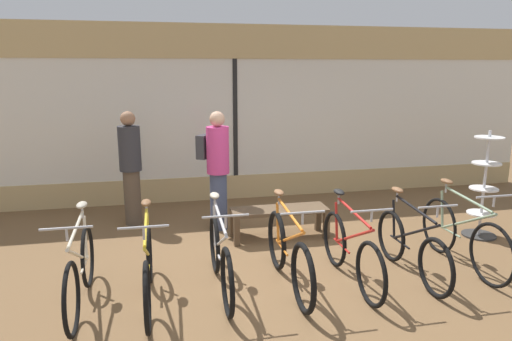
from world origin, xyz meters
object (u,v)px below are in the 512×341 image
Objects in this scene: bicycle_center_left at (220,258)px; customer_by_window at (131,166)px; accessory_rack at (483,193)px; display_bench at (279,214)px; bicycle_center_right at (351,251)px; bicycle_far_right at (462,235)px; customer_near_rack at (217,166)px; bicycle_center at (288,254)px; bicycle_right at (411,247)px; bicycle_left at (148,268)px; bicycle_far_left at (80,271)px.

bicycle_center_left is 2.78m from customer_by_window.
bicycle_center_left is 1.11× the size of accessory_rack.
accessory_rack is 2.98m from display_bench.
display_bench is (1.06, 1.44, -0.02)m from bicycle_center_left.
bicycle_center_right is 0.98× the size of bicycle_far_right.
customer_near_rack is at bearing 83.54° from bicycle_center_left.
bicycle_center_left is 0.96× the size of customer_near_rack.
customer_near_rack is at bearing 163.42° from accessory_rack.
accessory_rack is at bearing 22.12° from bicycle_center_right.
bicycle_center is 1.09× the size of bicycle_right.
customer_by_window is at bearing 148.52° from bicycle_far_right.
display_bench is at bearing 40.28° from bicycle_left.
bicycle_center_left is 2.11m from customer_near_rack.
customer_by_window is (0.39, 2.56, 0.56)m from bicycle_far_left.
bicycle_center_right is 2.70m from accessory_rack.
bicycle_left is 1.01× the size of bicycle_center_left.
customer_near_rack is (-0.83, 0.57, 0.62)m from display_bench.
customer_by_window reaches higher than bicycle_right.
bicycle_center reaches higher than bicycle_center_right.
customer_by_window reaches higher than bicycle_far_left.
bicycle_center is at bearing -101.08° from display_bench.
bicycle_center_left is 1.79m from display_bench.
bicycle_right is 1.05× the size of accessory_rack.
customer_by_window reaches higher than bicycle_center.
bicycle_center_right is at bearing -45.79° from customer_by_window.
accessory_rack is 5.30m from customer_by_window.
bicycle_center is at bearing -54.78° from customer_by_window.
bicycle_left and bicycle_center_right have the same top height.
bicycle_right is at bearing -0.79° from bicycle_far_left.
accessory_rack reaches higher than display_bench.
bicycle_left is 2.43m from customer_near_rack.
bicycle_far_left is 3.72m from bicycle_right.
bicycle_center_right is at bearing -4.36° from bicycle_center_left.
bicycle_far_left is 2.22m from bicycle_center.
bicycle_center_left is at bearing 177.42° from bicycle_right.
bicycle_far_right is at bearing 2.03° from bicycle_center.
customer_near_rack is (0.23, 2.01, 0.59)m from bicycle_center_left.
display_bench is at bearing 105.62° from bicycle_center_right.
bicycle_far_right is at bearing -35.66° from customer_near_rack.
accessory_rack is at bearing 30.19° from bicycle_right.
bicycle_left is 0.78m from bicycle_center_left.
customer_by_window reaches higher than bicycle_left.
accessory_rack is (3.98, 0.90, 0.26)m from bicycle_center_left.
customer_by_window is (-2.12, 1.07, 0.58)m from display_bench.
display_bench is at bearing 169.49° from accessory_rack.
display_bench is at bearing -26.81° from customer_by_window.
bicycle_left is at bearing -83.77° from customer_by_window.
bicycle_center is 1.02× the size of bicycle_far_right.
bicycle_far_left is at bearing -129.20° from customer_near_rack.
bicycle_center is 1.50m from bicycle_right.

